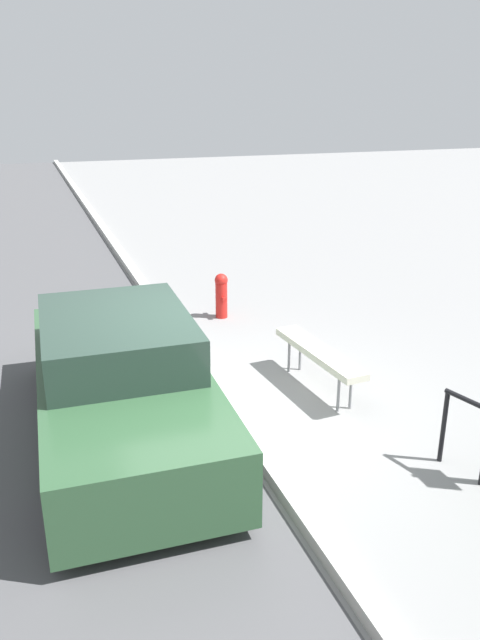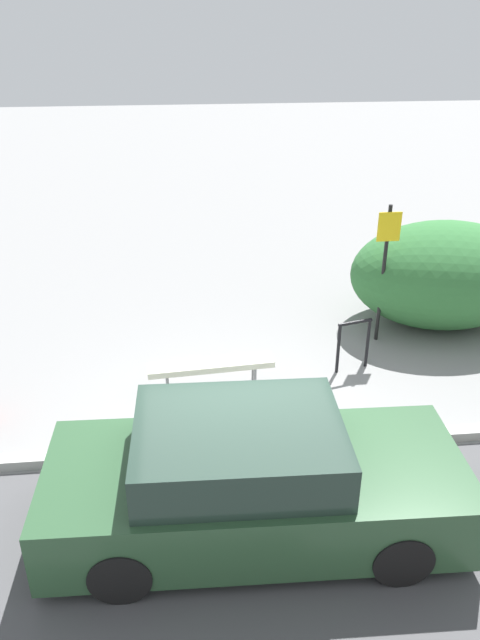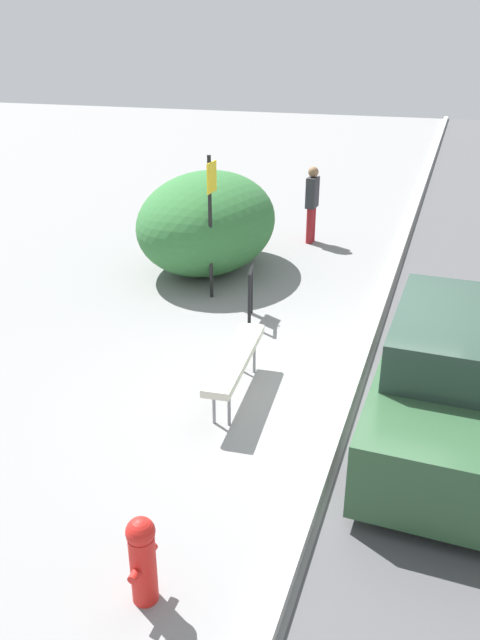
{
  "view_description": "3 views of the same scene",
  "coord_description": "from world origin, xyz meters",
  "px_view_note": "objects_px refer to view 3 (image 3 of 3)",
  "views": [
    {
      "loc": [
        6.18,
        -2.08,
        3.6
      ],
      "look_at": [
        -0.47,
        0.26,
        1.02
      ],
      "focal_mm": 35.0,
      "sensor_mm": 36.0,
      "label": 1
    },
    {
      "loc": [
        -0.67,
        -6.16,
        5.0
      ],
      "look_at": [
        0.1,
        1.46,
        1.1
      ],
      "focal_mm": 35.0,
      "sensor_mm": 36.0,
      "label": 2
    },
    {
      "loc": [
        -6.38,
        -0.86,
        3.9
      ],
      "look_at": [
        -0.42,
        1.18,
        1.05
      ],
      "focal_mm": 35.0,
      "sensor_mm": 36.0,
      "label": 3
    }
  ],
  "objects_px": {
    "sign_post": "(211,215)",
    "parked_car_near": "(466,373)",
    "bench": "(235,359)",
    "bike_rack": "(250,289)",
    "pedestrian": "(312,203)",
    "fire_hydrant": "(143,558)"
  },
  "relations": [
    {
      "from": "sign_post",
      "to": "parked_car_near",
      "type": "xyz_separation_m",
      "value": [
        -2.56,
        -3.93,
        -0.76
      ]
    },
    {
      "from": "pedestrian",
      "to": "parked_car_near",
      "type": "xyz_separation_m",
      "value": [
        -6.07,
        -3.1,
        -0.21
      ]
    },
    {
      "from": "bike_rack",
      "to": "parked_car_near",
      "type": "bearing_deg",
      "value": -121.85
    },
    {
      "from": "pedestrian",
      "to": "sign_post",
      "type": "bearing_deg",
      "value": -10.21
    },
    {
      "from": "sign_post",
      "to": "pedestrian",
      "type": "distance_m",
      "value": 3.65
    },
    {
      "from": "bike_rack",
      "to": "sign_post",
      "type": "xyz_separation_m",
      "value": [
        0.66,
        0.87,
        0.88
      ]
    },
    {
      "from": "bench",
      "to": "pedestrian",
      "type": "relative_size",
      "value": 1.14
    },
    {
      "from": "bike_rack",
      "to": "pedestrian",
      "type": "distance_m",
      "value": 4.19
    },
    {
      "from": "fire_hydrant",
      "to": "parked_car_near",
      "type": "distance_m",
      "value": 3.96
    },
    {
      "from": "bench",
      "to": "bike_rack",
      "type": "xyz_separation_m",
      "value": [
        2.17,
        0.53,
        0.0
      ]
    },
    {
      "from": "bench",
      "to": "sign_post",
      "type": "relative_size",
      "value": 0.77
    },
    {
      "from": "bench",
      "to": "bike_rack",
      "type": "distance_m",
      "value": 2.23
    },
    {
      "from": "bench",
      "to": "parked_car_near",
      "type": "bearing_deg",
      "value": -88.68
    },
    {
      "from": "parked_car_near",
      "to": "bike_rack",
      "type": "bearing_deg",
      "value": 59.71
    },
    {
      "from": "pedestrian",
      "to": "parked_car_near",
      "type": "relative_size",
      "value": 0.36
    },
    {
      "from": "bench",
      "to": "parked_car_near",
      "type": "distance_m",
      "value": 2.55
    },
    {
      "from": "sign_post",
      "to": "pedestrian",
      "type": "bearing_deg",
      "value": -13.34
    },
    {
      "from": "bike_rack",
      "to": "fire_hydrant",
      "type": "distance_m",
      "value": 5.26
    },
    {
      "from": "sign_post",
      "to": "parked_car_near",
      "type": "distance_m",
      "value": 4.75
    },
    {
      "from": "bench",
      "to": "pedestrian",
      "type": "bearing_deg",
      "value": 0.28
    },
    {
      "from": "sign_post",
      "to": "pedestrian",
      "type": "relative_size",
      "value": 1.47
    },
    {
      "from": "pedestrian",
      "to": "parked_car_near",
      "type": "distance_m",
      "value": 6.82
    }
  ]
}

